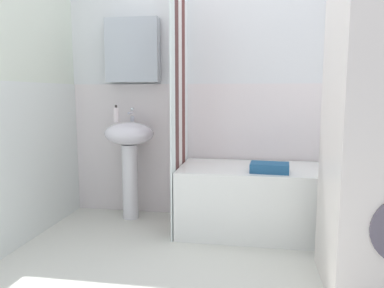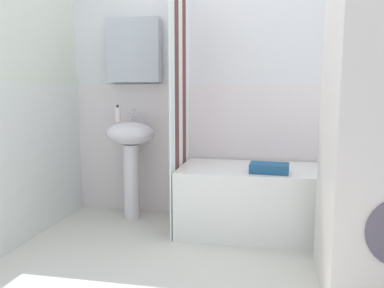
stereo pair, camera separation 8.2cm
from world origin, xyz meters
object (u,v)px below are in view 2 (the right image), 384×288
at_px(lotion_bottle, 366,157).
at_px(bathtub, 279,201).
at_px(conditioner_bottle, 353,154).
at_px(towel_folded, 269,168).
at_px(sink, 131,148).
at_px(soap_dispenser, 118,114).

bearing_deg(lotion_bottle, bathtub, -160.80).
relative_size(conditioner_bottle, towel_folded, 0.69).
height_order(sink, bathtub, sink).
relative_size(sink, bathtub, 0.55).
bearing_deg(soap_dispenser, towel_folded, -13.46).
bearing_deg(conditioner_bottle, lotion_bottle, -2.41).
relative_size(soap_dispenser, conditioner_bottle, 0.77).
distance_m(conditioner_bottle, towel_folded, 0.80).
xyz_separation_m(soap_dispenser, towel_folded, (1.31, -0.31, -0.37)).
height_order(sink, lotion_bottle, sink).
xyz_separation_m(sink, bathtub, (1.29, -0.15, -0.37)).
relative_size(soap_dispenser, towel_folded, 0.53).
height_order(soap_dispenser, towel_folded, soap_dispenser).
relative_size(lotion_bottle, towel_folded, 0.56).
xyz_separation_m(soap_dispenser, bathtub, (1.40, -0.14, -0.67)).
bearing_deg(towel_folded, conditioner_bottle, 31.77).
relative_size(bathtub, towel_folded, 5.58).
distance_m(bathtub, conditioner_bottle, 0.73).
xyz_separation_m(lotion_bottle, towel_folded, (-0.77, -0.42, -0.04)).
bearing_deg(bathtub, towel_folded, -116.08).
xyz_separation_m(bathtub, lotion_bottle, (0.69, 0.24, 0.34)).
distance_m(lotion_bottle, towel_folded, 0.88).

